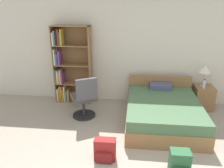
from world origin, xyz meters
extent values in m
cube|color=silver|center=(0.00, 3.23, 1.30)|extent=(9.00, 0.06, 2.60)
cube|color=olive|center=(-2.16, 3.00, 0.96)|extent=(0.02, 0.33, 1.92)
cube|color=olive|center=(-1.27, 3.00, 0.96)|extent=(0.02, 0.33, 1.92)
cube|color=brown|center=(-1.72, 3.16, 0.96)|extent=(0.92, 0.01, 1.92)
cube|color=olive|center=(-1.72, 3.00, 0.01)|extent=(0.88, 0.31, 0.02)
cube|color=beige|center=(-2.13, 2.94, 0.18)|extent=(0.03, 0.20, 0.33)
cube|color=orange|center=(-2.10, 2.95, 0.19)|extent=(0.02, 0.21, 0.34)
cube|color=gold|center=(-2.07, 2.94, 0.22)|extent=(0.02, 0.19, 0.41)
cube|color=orange|center=(-2.03, 2.95, 0.22)|extent=(0.03, 0.21, 0.40)
cube|color=gold|center=(-1.99, 2.95, 0.18)|extent=(0.02, 0.22, 0.32)
cube|color=beige|center=(-1.95, 2.94, 0.22)|extent=(0.03, 0.19, 0.41)
cube|color=teal|center=(-1.90, 2.93, 0.16)|extent=(0.03, 0.18, 0.29)
cube|color=orange|center=(-1.85, 2.94, 0.18)|extent=(0.04, 0.19, 0.32)
cube|color=olive|center=(-1.72, 3.00, 0.49)|extent=(0.88, 0.31, 0.02)
cube|color=teal|center=(-2.13, 2.97, 0.68)|extent=(0.02, 0.25, 0.35)
cube|color=beige|center=(-2.09, 2.97, 0.67)|extent=(0.04, 0.26, 0.33)
cube|color=orange|center=(-2.05, 2.94, 0.65)|extent=(0.03, 0.19, 0.30)
cube|color=beige|center=(-2.02, 2.95, 0.68)|extent=(0.03, 0.21, 0.35)
cube|color=#7A387F|center=(-1.98, 2.96, 0.66)|extent=(0.03, 0.23, 0.31)
cube|color=olive|center=(-1.72, 3.00, 0.97)|extent=(0.88, 0.31, 0.02)
cube|color=beige|center=(-2.13, 2.96, 1.18)|extent=(0.04, 0.24, 0.39)
cube|color=teal|center=(-2.09, 2.96, 1.13)|extent=(0.03, 0.23, 0.29)
cube|color=navy|center=(-2.06, 2.93, 1.12)|extent=(0.03, 0.18, 0.28)
cube|color=#7A387F|center=(-2.01, 2.94, 1.16)|extent=(0.04, 0.20, 0.35)
cube|color=olive|center=(-1.72, 3.00, 1.45)|extent=(0.88, 0.31, 0.02)
cube|color=beige|center=(-2.12, 2.93, 1.62)|extent=(0.04, 0.18, 0.31)
cube|color=teal|center=(-2.08, 2.95, 1.64)|extent=(0.03, 0.21, 0.34)
cube|color=black|center=(-2.04, 2.97, 1.63)|extent=(0.03, 0.25, 0.33)
cube|color=maroon|center=(-1.99, 2.96, 1.65)|extent=(0.03, 0.24, 0.38)
cube|color=#2D6638|center=(-1.96, 2.97, 1.62)|extent=(0.02, 0.25, 0.31)
cube|color=gold|center=(-1.92, 2.94, 1.66)|extent=(0.04, 0.20, 0.38)
cube|color=olive|center=(-1.72, 3.00, 1.91)|extent=(0.92, 0.33, 0.02)
cube|color=olive|center=(0.44, 2.08, 0.15)|extent=(1.49, 1.94, 0.30)
cube|color=#4C704C|center=(0.44, 2.08, 0.40)|extent=(1.46, 1.90, 0.21)
cube|color=olive|center=(0.44, 3.01, 0.38)|extent=(1.49, 0.08, 0.76)
cube|color=#4C5175|center=(0.44, 2.80, 0.57)|extent=(0.50, 0.30, 0.12)
cylinder|color=#232326|center=(-1.28, 2.20, 0.02)|extent=(0.51, 0.51, 0.04)
cylinder|color=#333338|center=(-1.28, 2.20, 0.23)|extent=(0.06, 0.06, 0.38)
cube|color=#4C4C51|center=(-1.28, 2.20, 0.47)|extent=(0.66, 0.66, 0.10)
cube|color=#4C4C51|center=(-1.14, 1.96, 0.74)|extent=(0.42, 0.29, 0.46)
cube|color=olive|center=(1.49, 2.93, 0.28)|extent=(0.43, 0.46, 0.55)
sphere|color=tan|center=(1.49, 2.68, 0.39)|extent=(0.02, 0.02, 0.02)
cylinder|color=#B2B2B7|center=(1.45, 2.97, 0.56)|extent=(0.14, 0.14, 0.02)
cylinder|color=#B2B2B7|center=(1.45, 2.97, 0.73)|extent=(0.02, 0.02, 0.31)
cone|color=white|center=(1.45, 2.97, 0.97)|extent=(0.27, 0.27, 0.17)
cylinder|color=silver|center=(1.43, 2.81, 0.65)|extent=(0.06, 0.06, 0.20)
cylinder|color=#2D2D33|center=(1.43, 2.81, 0.76)|extent=(0.04, 0.04, 0.02)
cube|color=#2D603D|center=(0.53, 0.59, 0.19)|extent=(0.29, 0.20, 0.39)
cube|color=maroon|center=(-0.60, 0.79, 0.18)|extent=(0.34, 0.16, 0.37)
cube|color=maroon|center=(-0.60, 0.68, 0.10)|extent=(0.26, 0.06, 0.17)
camera|label=1|loc=(-0.17, -2.12, 2.36)|focal=35.00mm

